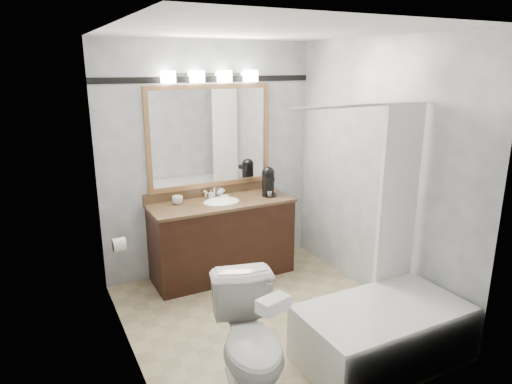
{
  "coord_description": "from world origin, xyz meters",
  "views": [
    {
      "loc": [
        -1.77,
        -3.26,
        2.25
      ],
      "look_at": [
        0.07,
        0.35,
        1.11
      ],
      "focal_mm": 32.0,
      "sensor_mm": 36.0,
      "label": 1
    }
  ],
  "objects": [
    {
      "name": "mirror",
      "position": [
        0.0,
        1.28,
        1.5
      ],
      "size": [
        1.4,
        0.04,
        1.1
      ],
      "color": "#AF7C4F",
      "rests_on": "room"
    },
    {
      "name": "soap_bottle_b",
      "position": [
        0.07,
        1.22,
        0.9
      ],
      "size": [
        0.08,
        0.08,
        0.09
      ],
      "primitive_type": "imported",
      "rotation": [
        0.0,
        0.0,
        0.08
      ],
      "color": "white",
      "rests_on": "vanity"
    },
    {
      "name": "soap_bar",
      "position": [
        0.09,
        1.13,
        0.86
      ],
      "size": [
        0.09,
        0.06,
        0.03
      ],
      "primitive_type": "cube",
      "rotation": [
        0.0,
        0.0,
        -0.1
      ],
      "color": "#C3B2A1",
      "rests_on": "vanity"
    },
    {
      "name": "vanity",
      "position": [
        0.0,
        1.02,
        0.44
      ],
      "size": [
        1.53,
        0.58,
        0.97
      ],
      "color": "black",
      "rests_on": "ground"
    },
    {
      "name": "tp_roll",
      "position": [
        -1.14,
        0.66,
        0.7
      ],
      "size": [
        0.11,
        0.12,
        0.12
      ],
      "primitive_type": "cylinder",
      "rotation": [
        0.0,
        1.57,
        0.0
      ],
      "color": "white",
      "rests_on": "room"
    },
    {
      "name": "coffee_maker",
      "position": [
        0.56,
        1.02,
        1.01
      ],
      "size": [
        0.17,
        0.21,
        0.32
      ],
      "rotation": [
        0.0,
        0.0,
        -0.26
      ],
      "color": "black",
      "rests_on": "vanity"
    },
    {
      "name": "bathtub",
      "position": [
        0.55,
        -0.9,
        0.28
      ],
      "size": [
        1.3,
        0.75,
        1.96
      ],
      "color": "white",
      "rests_on": "ground"
    },
    {
      "name": "cup_right",
      "position": [
        -0.43,
        1.14,
        0.89
      ],
      "size": [
        0.11,
        0.11,
        0.08
      ],
      "primitive_type": "imported",
      "rotation": [
        0.0,
        0.0,
        0.38
      ],
      "color": "white",
      "rests_on": "vanity"
    },
    {
      "name": "soap_bottle_a",
      "position": [
        -0.05,
        1.19,
        0.9
      ],
      "size": [
        0.05,
        0.06,
        0.09
      ],
      "primitive_type": "imported",
      "rotation": [
        0.0,
        0.0,
        0.43
      ],
      "color": "white",
      "rests_on": "vanity"
    },
    {
      "name": "accent_stripe",
      "position": [
        0.0,
        1.29,
        2.1
      ],
      "size": [
        2.4,
        0.01,
        0.06
      ],
      "primitive_type": "cube",
      "color": "black",
      "rests_on": "room"
    },
    {
      "name": "toilet",
      "position": [
        -0.56,
        -0.82,
        0.41
      ],
      "size": [
        0.63,
        0.89,
        0.82
      ],
      "primitive_type": "imported",
      "rotation": [
        0.0,
        0.0,
        -0.24
      ],
      "color": "white",
      "rests_on": "ground"
    },
    {
      "name": "room",
      "position": [
        0.0,
        0.0,
        1.25
      ],
      "size": [
        2.42,
        2.62,
        2.52
      ],
      "color": "tan",
      "rests_on": "ground"
    },
    {
      "name": "vanity_light_bar",
      "position": [
        0.0,
        1.23,
        2.13
      ],
      "size": [
        1.02,
        0.14,
        0.12
      ],
      "color": "silver",
      "rests_on": "room"
    },
    {
      "name": "tissue_box",
      "position": [
        -0.56,
        -1.12,
        0.86
      ],
      "size": [
        0.22,
        0.16,
        0.08
      ],
      "primitive_type": "cube",
      "rotation": [
        0.0,
        0.0,
        0.26
      ],
      "color": "white",
      "rests_on": "toilet"
    },
    {
      "name": "cup_left",
      "position": [
        -0.44,
        1.14,
        0.89
      ],
      "size": [
        0.14,
        0.14,
        0.09
      ],
      "primitive_type": "imported",
      "rotation": [
        0.0,
        0.0,
        0.37
      ],
      "color": "white",
      "rests_on": "vanity"
    }
  ]
}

